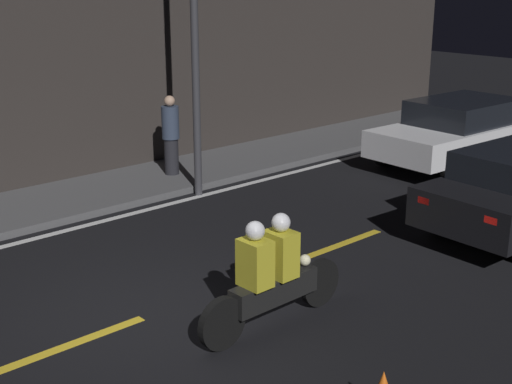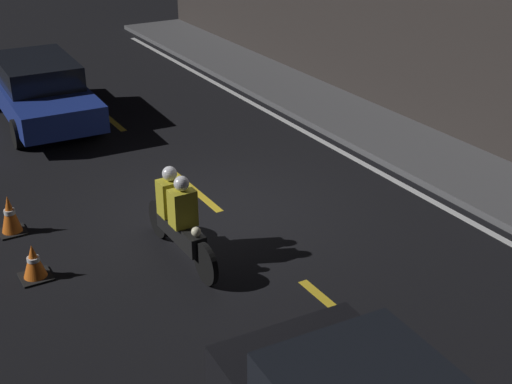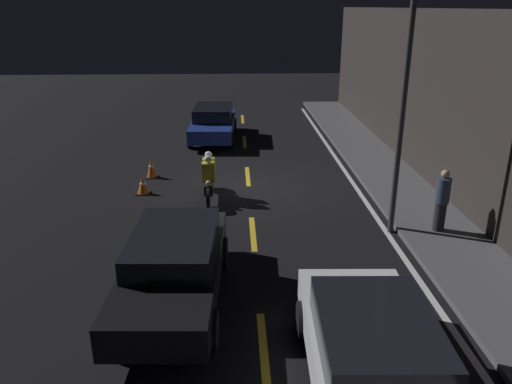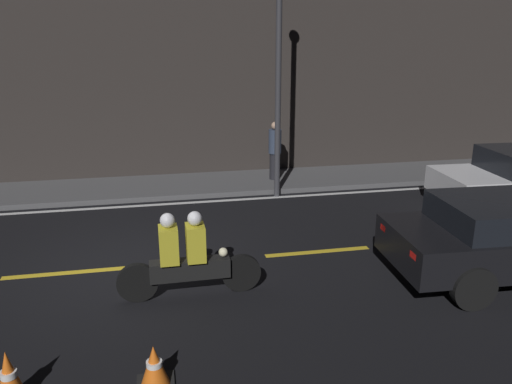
# 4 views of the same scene
# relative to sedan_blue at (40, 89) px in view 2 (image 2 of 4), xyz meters

# --- Properties ---
(ground_plane) EXTENTS (56.00, 56.00, 0.00)m
(ground_plane) POSITION_rel_sedan_blue_xyz_m (6.07, 1.31, -0.74)
(ground_plane) COLOR black
(raised_curb) EXTENTS (28.00, 2.05, 0.13)m
(raised_curb) POSITION_rel_sedan_blue_xyz_m (6.07, 5.97, -0.67)
(raised_curb) COLOR #4C4C4F
(raised_curb) RESTS_ON ground
(building_front) EXTENTS (28.00, 0.30, 5.30)m
(building_front) POSITION_rel_sedan_blue_xyz_m (6.07, 7.14, 1.92)
(building_front) COLOR #2D2826
(building_front) RESTS_ON ground
(lane_dash_a) EXTENTS (2.00, 0.14, 0.01)m
(lane_dash_a) POSITION_rel_sedan_blue_xyz_m (-3.93, 1.31, -0.73)
(lane_dash_a) COLOR gold
(lane_dash_a) RESTS_ON ground
(lane_dash_b) EXTENTS (2.00, 0.14, 0.01)m
(lane_dash_b) POSITION_rel_sedan_blue_xyz_m (0.57, 1.31, -0.73)
(lane_dash_b) COLOR gold
(lane_dash_b) RESTS_ON ground
(lane_dash_c) EXTENTS (2.00, 0.14, 0.01)m
(lane_dash_c) POSITION_rel_sedan_blue_xyz_m (5.07, 1.31, -0.73)
(lane_dash_c) COLOR gold
(lane_dash_c) RESTS_ON ground
(lane_dash_d) EXTENTS (2.00, 0.14, 0.01)m
(lane_dash_d) POSITION_rel_sedan_blue_xyz_m (9.57, 1.31, -0.73)
(lane_dash_d) COLOR gold
(lane_dash_d) RESTS_ON ground
(lane_solid_kerb) EXTENTS (25.20, 0.14, 0.01)m
(lane_solid_kerb) POSITION_rel_sedan_blue_xyz_m (6.07, 4.69, -0.73)
(lane_solid_kerb) COLOR silver
(lane_solid_kerb) RESTS_ON ground
(sedan_blue) EXTENTS (4.48, 1.99, 1.38)m
(sedan_blue) POSITION_rel_sedan_blue_xyz_m (0.00, 0.00, 0.00)
(sedan_blue) COLOR navy
(sedan_blue) RESTS_ON ground
(motorcycle) EXTENTS (2.20, 0.37, 1.38)m
(motorcycle) POSITION_rel_sedan_blue_xyz_m (7.06, 0.12, -0.09)
(motorcycle) COLOR black
(motorcycle) RESTS_ON ground
(traffic_cone_near) EXTENTS (0.41, 0.41, 0.65)m
(traffic_cone_near) POSITION_rel_sedan_blue_xyz_m (5.03, -1.88, -0.42)
(traffic_cone_near) COLOR black
(traffic_cone_near) RESTS_ON ground
(traffic_cone_mid) EXTENTS (0.43, 0.43, 0.53)m
(traffic_cone_mid) POSITION_rel_sedan_blue_xyz_m (6.57, -1.92, -0.48)
(traffic_cone_mid) COLOR black
(traffic_cone_mid) RESTS_ON ground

